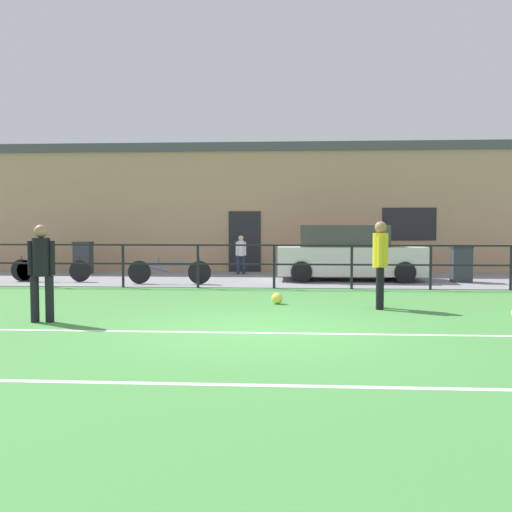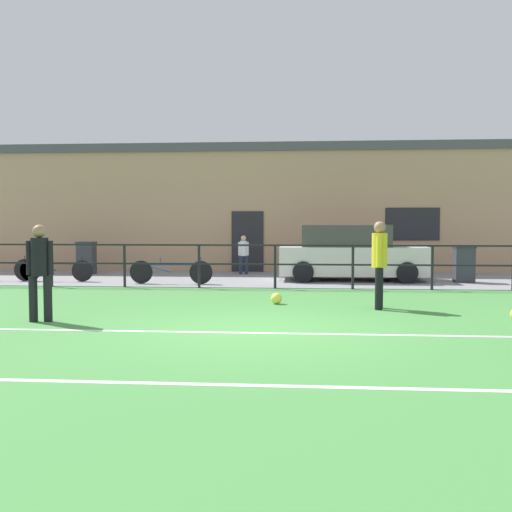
{
  "view_description": "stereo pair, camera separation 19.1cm",
  "coord_description": "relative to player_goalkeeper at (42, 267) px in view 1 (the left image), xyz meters",
  "views": [
    {
      "loc": [
        0.57,
        -9.45,
        1.73
      ],
      "look_at": [
        -0.35,
        4.13,
        0.95
      ],
      "focal_mm": 41.89,
      "sensor_mm": 36.0,
      "label": 1
    },
    {
      "loc": [
        0.76,
        -9.44,
        1.73
      ],
      "look_at": [
        -0.35,
        4.13,
        0.95
      ],
      "focal_mm": 41.89,
      "sensor_mm": 36.0,
      "label": 2
    }
  ],
  "objects": [
    {
      "name": "perimeter_fence",
      "position": [
        3.8,
        5.5,
        -0.21
      ],
      "size": [
        36.07,
        0.07,
        1.15
      ],
      "color": "black",
      "rests_on": "ground"
    },
    {
      "name": "ground",
      "position": [
        3.8,
        -0.5,
        -0.98
      ],
      "size": [
        60.0,
        44.0,
        0.04
      ],
      "primitive_type": "cube",
      "color": "#478C42"
    },
    {
      "name": "spectator_child",
      "position": [
        2.56,
        9.48,
        -0.21
      ],
      "size": [
        0.34,
        0.22,
        1.27
      ],
      "rotation": [
        0.0,
        0.0,
        3.36
      ],
      "color": "#232D4C",
      "rests_on": "pavement_strip"
    },
    {
      "name": "player_goalkeeper",
      "position": [
        0.0,
        0.0,
        0.0
      ],
      "size": [
        0.46,
        0.3,
        1.68
      ],
      "rotation": [
        0.0,
        0.0,
        3.28
      ],
      "color": "black",
      "rests_on": "ground"
    },
    {
      "name": "bicycle_parked_1",
      "position": [
        -2.59,
        6.7,
        -0.61
      ],
      "size": [
        2.17,
        0.04,
        0.72
      ],
      "color": "black",
      "rests_on": "pavement_strip"
    },
    {
      "name": "pavement_strip",
      "position": [
        3.8,
        8.0,
        -0.95
      ],
      "size": [
        48.0,
        5.0,
        0.02
      ],
      "primitive_type": "cube",
      "color": "gray",
      "rests_on": "ground"
    },
    {
      "name": "trash_bin_0",
      "position": [
        9.07,
        7.39,
        -0.41
      ],
      "size": [
        0.57,
        0.48,
        1.05
      ],
      "color": "#33383D",
      "rests_on": "pavement_strip"
    },
    {
      "name": "parked_car_red",
      "position": [
        5.91,
        7.75,
        -0.17
      ],
      "size": [
        4.25,
        1.81,
        1.63
      ],
      "color": "silver",
      "rests_on": "pavement_strip"
    },
    {
      "name": "soccer_ball_match",
      "position": [
        3.97,
        2.57,
        -0.84
      ],
      "size": [
        0.24,
        0.24,
        0.24
      ],
      "primitive_type": "sphere",
      "color": "#E5E04C",
      "rests_on": "ground"
    },
    {
      "name": "bicycle_parked_0",
      "position": [
        0.86,
        6.29,
        -0.6
      ],
      "size": [
        2.32,
        0.04,
        0.74
      ],
      "color": "black",
      "rests_on": "pavement_strip"
    },
    {
      "name": "field_line_touchline",
      "position": [
        3.8,
        -0.76,
        -0.95
      ],
      "size": [
        36.0,
        0.11,
        0.0
      ],
      "primitive_type": "cube",
      "color": "white",
      "rests_on": "ground"
    },
    {
      "name": "clubhouse_facade",
      "position": [
        3.8,
        11.7,
        1.28
      ],
      "size": [
        28.0,
        2.56,
        4.46
      ],
      "color": "tan",
      "rests_on": "ground"
    },
    {
      "name": "trash_bin_1",
      "position": [
        -2.63,
        9.2,
        -0.4
      ],
      "size": [
        0.57,
        0.49,
        1.06
      ],
      "color": "#33383D",
      "rests_on": "pavement_strip"
    },
    {
      "name": "player_striker",
      "position": [
        6.04,
        2.03,
        0.03
      ],
      "size": [
        0.31,
        0.47,
        1.74
      ],
      "rotation": [
        0.0,
        0.0,
        4.55
      ],
      "color": "black",
      "rests_on": "ground"
    },
    {
      "name": "field_line_hash",
      "position": [
        3.8,
        -3.74,
        -0.95
      ],
      "size": [
        36.0,
        0.11,
        0.0
      ],
      "primitive_type": "cube",
      "color": "white",
      "rests_on": "ground"
    }
  ]
}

